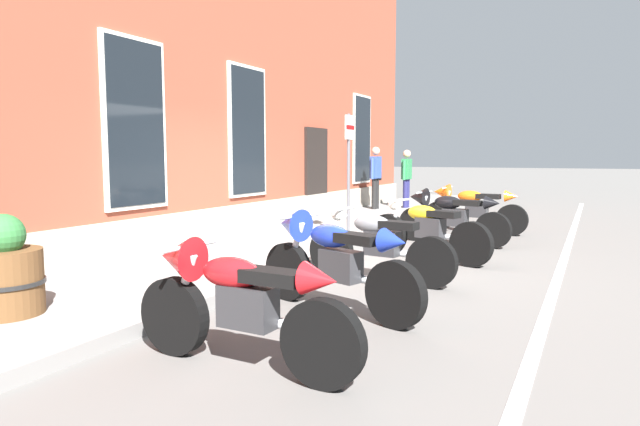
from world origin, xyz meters
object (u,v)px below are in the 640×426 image
object	(u,v)px
motorcycle_orange_sport	(470,206)
parking_sign	(349,157)
pedestrian_blue_top	(376,174)
motorcycle_blue_sport	(331,258)
motorcycle_black_sport	(448,214)
motorcycle_red_sport	(235,299)
barrel_planter	(5,274)
pedestrian_striped_shirt	(407,175)
motorcycle_yellow_naked	(427,230)
motorcycle_grey_naked	(378,245)

from	to	relation	value
motorcycle_orange_sport	parking_sign	size ratio (longest dim) A/B	0.96
motorcycle_orange_sport	pedestrian_blue_top	world-z (taller)	pedestrian_blue_top
motorcycle_blue_sport	motorcycle_orange_sport	size ratio (longest dim) A/B	0.96
motorcycle_black_sport	parking_sign	xyz separation A→B (m)	(-0.62, 1.74, 1.06)
motorcycle_red_sport	barrel_planter	bearing A→B (deg)	93.98
pedestrian_striped_shirt	motorcycle_blue_sport	bearing A→B (deg)	-166.52
pedestrian_blue_top	pedestrian_striped_shirt	world-z (taller)	pedestrian_blue_top
motorcycle_yellow_naked	motorcycle_orange_sport	size ratio (longest dim) A/B	0.97
motorcycle_black_sport	motorcycle_red_sport	bearing A→B (deg)	179.87
motorcycle_grey_naked	pedestrian_blue_top	distance (m)	8.38
motorcycle_black_sport	pedestrian_blue_top	bearing A→B (deg)	35.40
motorcycle_red_sport	motorcycle_yellow_naked	bearing A→B (deg)	-1.05
motorcycle_grey_naked	motorcycle_blue_sport	bearing A→B (deg)	-177.34
barrel_planter	motorcycle_orange_sport	bearing A→B (deg)	-16.58
motorcycle_grey_naked	parking_sign	xyz separation A→B (m)	(2.81, 1.64, 1.14)
motorcycle_yellow_naked	motorcycle_orange_sport	bearing A→B (deg)	0.29
motorcycle_orange_sport	pedestrian_striped_shirt	bearing A→B (deg)	36.02
motorcycle_blue_sport	motorcycle_grey_naked	distance (m)	1.56
motorcycle_blue_sport	motorcycle_red_sport	bearing A→B (deg)	-179.66
motorcycle_red_sport	motorcycle_blue_sport	world-z (taller)	motorcycle_blue_sport
pedestrian_striped_shirt	parking_sign	xyz separation A→B (m)	(-5.78, -0.72, 0.54)
pedestrian_blue_top	motorcycle_orange_sport	bearing A→B (deg)	-130.23
motorcycle_red_sport	motorcycle_black_sport	distance (m)	6.74
motorcycle_blue_sport	pedestrian_blue_top	distance (m)	9.86
motorcycle_grey_naked	pedestrian_striped_shirt	bearing A→B (deg)	15.37
motorcycle_blue_sport	barrel_planter	size ratio (longest dim) A/B	2.18
motorcycle_black_sport	barrel_planter	size ratio (longest dim) A/B	2.25
barrel_planter	parking_sign	bearing A→B (deg)	-6.91
motorcycle_orange_sport	motorcycle_grey_naked	bearing A→B (deg)	178.25
motorcycle_red_sport	motorcycle_grey_naked	distance (m)	3.30
motorcycle_red_sport	barrel_planter	distance (m)	2.49
parking_sign	barrel_planter	size ratio (longest dim) A/B	2.37
motorcycle_yellow_naked	motorcycle_grey_naked	bearing A→B (deg)	174.15
pedestrian_striped_shirt	barrel_planter	bearing A→B (deg)	179.79
parking_sign	barrel_planter	world-z (taller)	parking_sign
motorcycle_black_sport	barrel_planter	xyz separation A→B (m)	(-6.91, 2.50, -0.03)
motorcycle_yellow_naked	parking_sign	xyz separation A→B (m)	(1.11, 1.82, 1.14)
motorcycle_red_sport	pedestrian_blue_top	world-z (taller)	pedestrian_blue_top
motorcycle_red_sport	motorcycle_black_sport	bearing A→B (deg)	-0.13
parking_sign	barrel_planter	xyz separation A→B (m)	(-6.29, 0.76, -1.08)
motorcycle_grey_naked	motorcycle_black_sport	world-z (taller)	motorcycle_black_sport
motorcycle_blue_sport	pedestrian_striped_shirt	size ratio (longest dim) A/B	1.26
pedestrian_blue_top	motorcycle_grey_naked	bearing A→B (deg)	-158.93
motorcycle_yellow_naked	pedestrian_striped_shirt	size ratio (longest dim) A/B	1.28
motorcycle_black_sport	parking_sign	distance (m)	2.13
parking_sign	pedestrian_striped_shirt	bearing A→B (deg)	7.09
parking_sign	motorcycle_yellow_naked	bearing A→B (deg)	-121.37
motorcycle_blue_sport	barrel_planter	bearing A→B (deg)	127.78
pedestrian_striped_shirt	parking_sign	world-z (taller)	parking_sign
motorcycle_blue_sport	motorcycle_grey_naked	size ratio (longest dim) A/B	0.99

